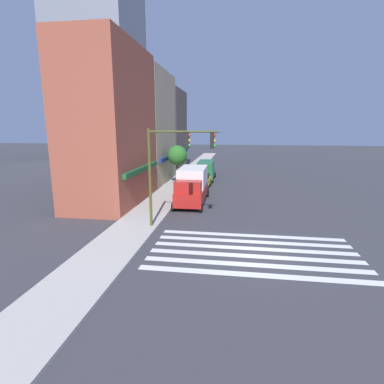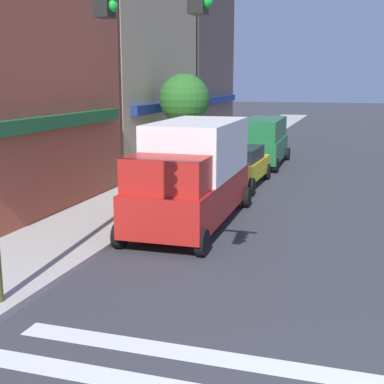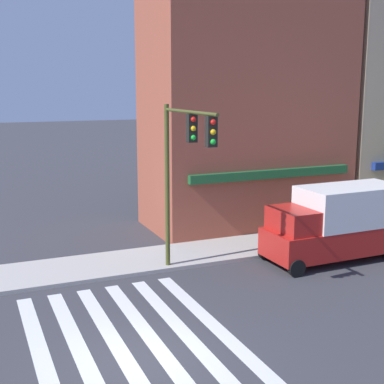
{
  "view_description": "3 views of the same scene",
  "coord_description": "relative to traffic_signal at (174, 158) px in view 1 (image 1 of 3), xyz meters",
  "views": [
    {
      "loc": [
        -15.03,
        1.07,
        6.43
      ],
      "look_at": [
        9.85,
        4.7,
        1.0
      ],
      "focal_mm": 28.0,
      "sensor_mm": 36.0,
      "label": 1
    },
    {
      "loc": [
        -4.86,
        0.11,
        4.25
      ],
      "look_at": [
        9.85,
        4.7,
        1.0
      ],
      "focal_mm": 50.0,
      "sensor_mm": 36.0,
      "label": 2
    },
    {
      "loc": [
        -3.97,
        -12.39,
        7.03
      ],
      "look_at": [
        3.06,
        4.0,
        3.5
      ],
      "focal_mm": 50.0,
      "sensor_mm": 36.0,
      "label": 3
    }
  ],
  "objects": [
    {
      "name": "box_truck_red",
      "position": [
        6.88,
        -0.12,
        -3.02
      ],
      "size": [
        6.23,
        2.42,
        3.04
      ],
      "rotation": [
        0.0,
        0.0,
        0.02
      ],
      "color": "#B21E19",
      "rests_on": "ground_plane"
    },
    {
      "name": "street_tree",
      "position": [
        14.64,
        2.68,
        -1.22
      ],
      "size": [
        2.22,
        2.22,
        4.37
      ],
      "color": "brown",
      "rests_on": "sidewalk_left"
    },
    {
      "name": "tower_distant",
      "position": [
        45.06,
        25.06,
        22.63
      ],
      "size": [
        16.39,
        15.77,
        54.48
      ],
      "color": "gray",
      "rests_on": "ground_plane"
    },
    {
      "name": "sedan_yellow",
      "position": [
        13.06,
        -0.12,
        -3.76
      ],
      "size": [
        4.44,
        2.02,
        1.59
      ],
      "rotation": [
        0.0,
        0.0,
        -0.03
      ],
      "color": "yellow",
      "rests_on": "ground_plane"
    },
    {
      "name": "pedestrian_white_shirt",
      "position": [
        13.1,
        2.34,
        -3.53
      ],
      "size": [
        0.32,
        0.32,
        1.77
      ],
      "rotation": [
        0.0,
        0.0,
        1.08
      ],
      "color": "#23232D",
      "rests_on": "sidewalk_left"
    },
    {
      "name": "van_green",
      "position": [
        18.72,
        -0.12,
        -3.32
      ],
      "size": [
        5.05,
        2.22,
        2.34
      ],
      "rotation": [
        0.0,
        0.0,
        0.03
      ],
      "color": "#1E6638",
      "rests_on": "ground_plane"
    },
    {
      "name": "traffic_signal",
      "position": [
        0.0,
        0.0,
        0.0
      ],
      "size": [
        0.32,
        4.43,
        6.39
      ],
      "color": "#474C1E",
      "rests_on": "ground_plane"
    },
    {
      "name": "ground_plane",
      "position": [
        -3.06,
        -4.82,
        -4.6
      ],
      "size": [
        200.0,
        200.0,
        0.0
      ],
      "primitive_type": "plane",
      "color": "#38383D"
    },
    {
      "name": "crosswalk_stripes",
      "position": [
        -3.06,
        -4.82,
        -4.6
      ],
      "size": [
        5.49,
        10.8,
        0.01
      ],
      "color": "silver",
      "rests_on": "ground_plane"
    },
    {
      "name": "sidewalk_left",
      "position": [
        -3.06,
        2.68,
        -4.53
      ],
      "size": [
        120.0,
        3.0,
        0.15
      ],
      "color": "#B2ADA3",
      "rests_on": "ground_plane"
    },
    {
      "name": "storefront_row",
      "position": [
        15.53,
        6.67,
        1.64
      ],
      "size": [
        29.41,
        5.3,
        12.99
      ],
      "color": "#9E4C38",
      "rests_on": "ground_plane"
    }
  ]
}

